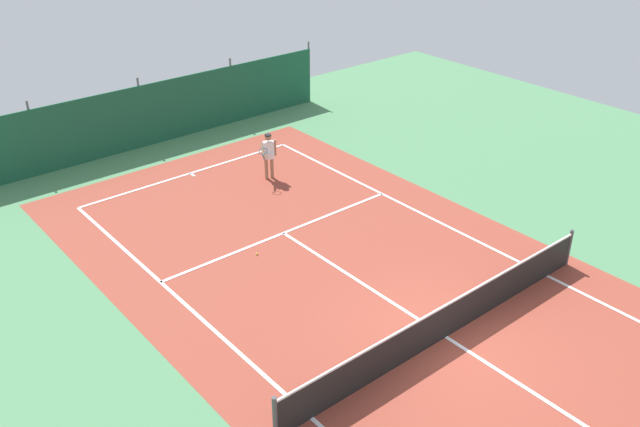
% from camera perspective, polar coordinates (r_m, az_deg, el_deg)
% --- Properties ---
extents(ground_plane, '(36.00, 36.00, 0.00)m').
position_cam_1_polar(ground_plane, '(16.96, 10.30, -9.98)').
color(ground_plane, '#4C8456').
extents(court_surface, '(11.02, 26.60, 0.01)m').
position_cam_1_polar(court_surface, '(16.96, 10.30, -9.97)').
color(court_surface, brown).
rests_on(court_surface, ground).
extents(tennis_net, '(10.12, 0.10, 1.10)m').
position_cam_1_polar(tennis_net, '(16.66, 10.45, -8.60)').
color(tennis_net, black).
rests_on(tennis_net, ground).
extents(back_fence, '(16.30, 0.98, 2.70)m').
position_cam_1_polar(back_fence, '(27.86, -14.71, 6.99)').
color(back_fence, '#195138').
rests_on(back_fence, ground).
extents(tennis_player, '(0.84, 0.65, 1.64)m').
position_cam_1_polar(tennis_player, '(23.85, -4.26, 4.99)').
color(tennis_player, '#9E7051').
rests_on(tennis_player, ground).
extents(tennis_ball_near_player, '(0.07, 0.07, 0.07)m').
position_cam_1_polar(tennis_ball_near_player, '(19.80, -5.22, -3.33)').
color(tennis_ball_near_player, '#CCDB33').
rests_on(tennis_ball_near_player, ground).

